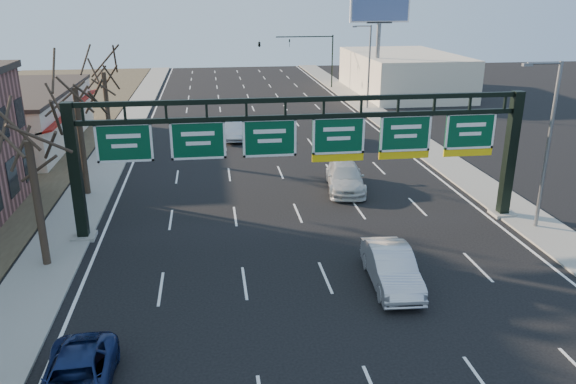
{
  "coord_description": "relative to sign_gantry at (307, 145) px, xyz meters",
  "views": [
    {
      "loc": [
        -4.86,
        -20.23,
        12.16
      ],
      "look_at": [
        -1.32,
        4.8,
        3.2
      ],
      "focal_mm": 35.0,
      "sensor_mm": 36.0,
      "label": 1
    }
  ],
  "objects": [
    {
      "name": "ground",
      "position": [
        -0.16,
        -8.0,
        -4.63
      ],
      "size": [
        160.0,
        160.0,
        0.0
      ],
      "primitive_type": "plane",
      "color": "black",
      "rests_on": "ground"
    },
    {
      "name": "sidewalk_left",
      "position": [
        -12.96,
        12.0,
        -4.57
      ],
      "size": [
        3.0,
        120.0,
        0.12
      ],
      "primitive_type": "cube",
      "color": "gray",
      "rests_on": "ground"
    },
    {
      "name": "sidewalk_right",
      "position": [
        12.64,
        12.0,
        -4.57
      ],
      "size": [
        3.0,
        120.0,
        0.12
      ],
      "primitive_type": "cube",
      "color": "gray",
      "rests_on": "ground"
    },
    {
      "name": "lane_markings",
      "position": [
        -0.16,
        12.0,
        -4.62
      ],
      "size": [
        21.6,
        120.0,
        0.01
      ],
      "primitive_type": "cube",
      "color": "white",
      "rests_on": "ground"
    },
    {
      "name": "sign_gantry",
      "position": [
        0.0,
        0.0,
        0.0
      ],
      "size": [
        24.6,
        1.2,
        7.2
      ],
      "color": "black",
      "rests_on": "ground"
    },
    {
      "name": "cream_strip",
      "position": [
        -21.64,
        21.0,
        -2.27
      ],
      "size": [
        10.9,
        18.4,
        4.7
      ],
      "color": "beige",
      "rests_on": "ground"
    },
    {
      "name": "building_right_distant",
      "position": [
        19.84,
        42.0,
        -2.13
      ],
      "size": [
        12.0,
        20.0,
        5.0
      ],
      "primitive_type": "cube",
      "color": "beige",
      "rests_on": "ground"
    },
    {
      "name": "tree_gantry",
      "position": [
        -12.96,
        -3.0,
        2.48
      ],
      "size": [
        3.6,
        3.6,
        8.48
      ],
      "color": "#2D2119",
      "rests_on": "sidewalk_left"
    },
    {
      "name": "tree_mid",
      "position": [
        -12.96,
        7.0,
        3.23
      ],
      "size": [
        3.6,
        3.6,
        9.24
      ],
      "color": "#2D2119",
      "rests_on": "sidewalk_left"
    },
    {
      "name": "tree_far",
      "position": [
        -12.96,
        17.0,
        2.86
      ],
      "size": [
        3.6,
        3.6,
        8.86
      ],
      "color": "#2D2119",
      "rests_on": "sidewalk_left"
    },
    {
      "name": "streetlight_near",
      "position": [
        12.31,
        -2.0,
        0.45
      ],
      "size": [
        2.15,
        0.22,
        9.0
      ],
      "color": "slate",
      "rests_on": "sidewalk_right"
    },
    {
      "name": "streetlight_far",
      "position": [
        12.31,
        32.0,
        0.45
      ],
      "size": [
        2.15,
        0.22,
        9.0
      ],
      "color": "slate",
      "rests_on": "sidewalk_right"
    },
    {
      "name": "billboard_right",
      "position": [
        14.84,
        36.98,
        4.43
      ],
      "size": [
        7.0,
        0.5,
        12.0
      ],
      "color": "slate",
      "rests_on": "ground"
    },
    {
      "name": "traffic_signal_mast",
      "position": [
        5.53,
        47.0,
        0.87
      ],
      "size": [
        10.16,
        0.54,
        7.0
      ],
      "color": "black",
      "rests_on": "ground"
    },
    {
      "name": "car_blue_suv",
      "position": [
        -9.59,
        -12.79,
        -3.97
      ],
      "size": [
        2.34,
        4.84,
        1.33
      ],
      "primitive_type": "imported",
      "rotation": [
        0.0,
        0.0,
        0.03
      ],
      "color": "#122151",
      "rests_on": "ground"
    },
    {
      "name": "car_silver_sedan",
      "position": [
        2.55,
        -7.05,
        -3.79
      ],
      "size": [
        2.08,
        5.19,
        1.68
      ],
      "primitive_type": "imported",
      "rotation": [
        0.0,
        0.0,
        -0.06
      ],
      "color": "#B9B9BE",
      "rests_on": "ground"
    },
    {
      "name": "car_white_wagon",
      "position": [
        3.57,
        5.75,
        -3.8
      ],
      "size": [
        3.12,
        5.98,
        1.66
      ],
      "primitive_type": "imported",
      "rotation": [
        0.0,
        0.0,
        -0.14
      ],
      "color": "silver",
      "rests_on": "ground"
    },
    {
      "name": "car_grey_far",
      "position": [
        6.01,
        17.68,
        -3.83
      ],
      "size": [
        2.0,
        4.75,
        1.6
      ],
      "primitive_type": "imported",
      "rotation": [
        0.0,
        0.0,
        0.02
      ],
      "color": "#414447",
      "rests_on": "ground"
    },
    {
      "name": "car_silver_distant",
      "position": [
        -3.01,
        20.49,
        -3.8
      ],
      "size": [
        1.86,
        5.07,
        1.66
      ],
      "primitive_type": "imported",
      "rotation": [
        0.0,
        0.0,
        -0.02
      ],
      "color": "#ACACB1",
      "rests_on": "ground"
    }
  ]
}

